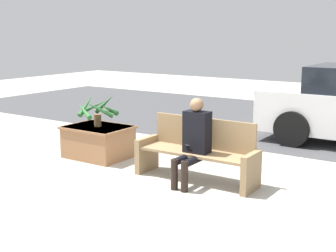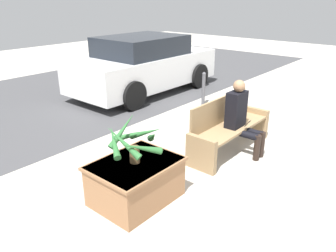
{
  "view_description": "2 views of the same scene",
  "coord_description": "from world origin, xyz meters",
  "px_view_note": "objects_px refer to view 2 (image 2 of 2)",
  "views": [
    {
      "loc": [
        3.34,
        -5.06,
        2.19
      ],
      "look_at": [
        -0.77,
        1.05,
        0.7
      ],
      "focal_mm": 50.0,
      "sensor_mm": 36.0,
      "label": 1
    },
    {
      "loc": [
        -4.71,
        -1.78,
        2.52
      ],
      "look_at": [
        -1.24,
        1.13,
        0.72
      ],
      "focal_mm": 35.0,
      "sensor_mm": 36.0,
      "label": 2
    }
  ],
  "objects_px": {
    "bench": "(228,127)",
    "potted_plant": "(134,140)",
    "planter_box": "(136,180)",
    "person_seated": "(241,115)",
    "bollard_post": "(204,88)",
    "parked_car": "(144,65)"
  },
  "relations": [
    {
      "from": "potted_plant",
      "to": "bench",
      "type": "bearing_deg",
      "value": -3.88
    },
    {
      "from": "planter_box",
      "to": "potted_plant",
      "type": "relative_size",
      "value": 1.4
    },
    {
      "from": "planter_box",
      "to": "person_seated",
      "type": "bearing_deg",
      "value": -8.6
    },
    {
      "from": "potted_plant",
      "to": "bollard_post",
      "type": "distance_m",
      "value": 4.28
    },
    {
      "from": "bench",
      "to": "potted_plant",
      "type": "distance_m",
      "value": 2.14
    },
    {
      "from": "bench",
      "to": "potted_plant",
      "type": "relative_size",
      "value": 2.38
    },
    {
      "from": "planter_box",
      "to": "parked_car",
      "type": "distance_m",
      "value": 5.28
    },
    {
      "from": "planter_box",
      "to": "parked_car",
      "type": "relative_size",
      "value": 0.26
    },
    {
      "from": "bench",
      "to": "planter_box",
      "type": "xyz_separation_m",
      "value": [
        -2.1,
        0.13,
        -0.13
      ]
    },
    {
      "from": "bench",
      "to": "parked_car",
      "type": "bearing_deg",
      "value": 64.35
    },
    {
      "from": "planter_box",
      "to": "bollard_post",
      "type": "bearing_deg",
      "value": 22.5
    },
    {
      "from": "parked_car",
      "to": "bollard_post",
      "type": "relative_size",
      "value": 5.19
    },
    {
      "from": "person_seated",
      "to": "planter_box",
      "type": "xyz_separation_m",
      "value": [
        -2.15,
        0.32,
        -0.38
      ]
    },
    {
      "from": "planter_box",
      "to": "potted_plant",
      "type": "distance_m",
      "value": 0.57
    },
    {
      "from": "bench",
      "to": "person_seated",
      "type": "height_order",
      "value": "person_seated"
    },
    {
      "from": "bench",
      "to": "person_seated",
      "type": "bearing_deg",
      "value": -76.62
    },
    {
      "from": "potted_plant",
      "to": "bollard_post",
      "type": "height_order",
      "value": "potted_plant"
    },
    {
      "from": "bench",
      "to": "planter_box",
      "type": "distance_m",
      "value": 2.11
    },
    {
      "from": "person_seated",
      "to": "potted_plant",
      "type": "xyz_separation_m",
      "value": [
        -2.14,
        0.34,
        0.19
      ]
    },
    {
      "from": "potted_plant",
      "to": "parked_car",
      "type": "bearing_deg",
      "value": 42.52
    },
    {
      "from": "planter_box",
      "to": "parked_car",
      "type": "height_order",
      "value": "parked_car"
    },
    {
      "from": "potted_plant",
      "to": "planter_box",
      "type": "bearing_deg",
      "value": -119.22
    }
  ]
}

